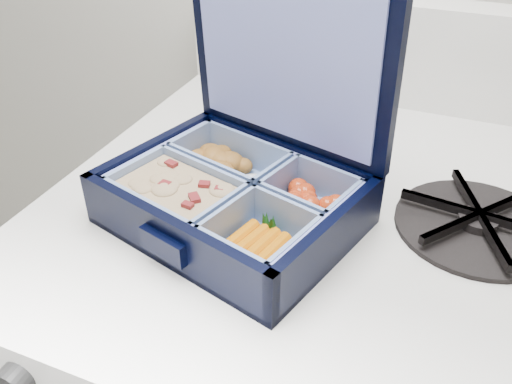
% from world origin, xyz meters
% --- Properties ---
extents(bento_box, '(0.30, 0.26, 0.06)m').
position_xyz_m(bento_box, '(-0.47, 1.55, 1.03)').
color(bento_box, black).
rests_on(bento_box, stove).
extents(burner_grate, '(0.20, 0.20, 0.03)m').
position_xyz_m(burner_grate, '(-0.21, 1.64, 1.01)').
color(burner_grate, black).
rests_on(burner_grate, stove).
extents(burner_grate_rear, '(0.23, 0.23, 0.02)m').
position_xyz_m(burner_grate_rear, '(-0.54, 1.88, 1.01)').
color(burner_grate_rear, black).
rests_on(burner_grate_rear, stove).
extents(fork, '(0.12, 0.18, 0.01)m').
position_xyz_m(fork, '(-0.43, 1.70, 1.00)').
color(fork, '#AAAAAA').
rests_on(fork, stove).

